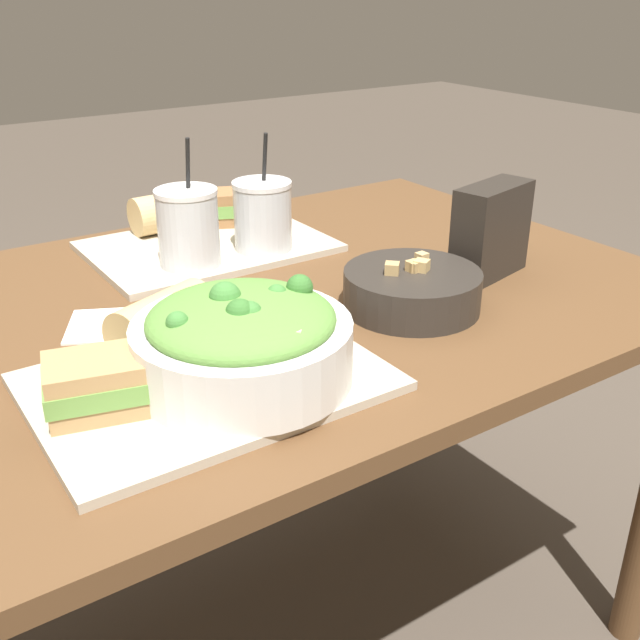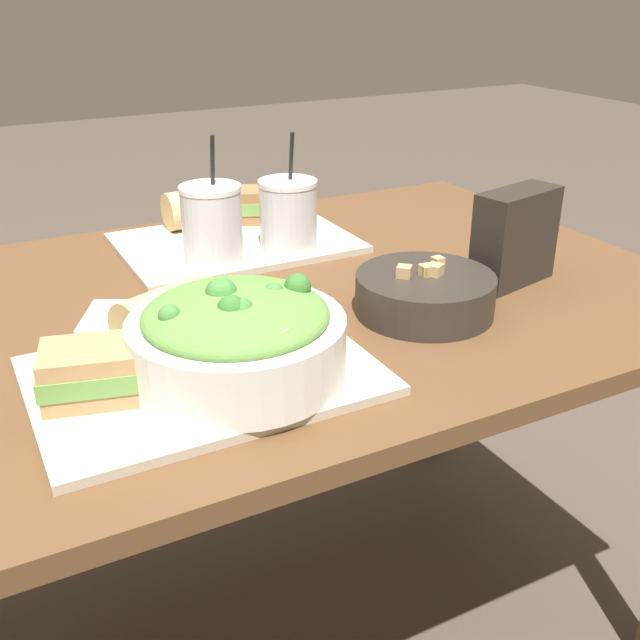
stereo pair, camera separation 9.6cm
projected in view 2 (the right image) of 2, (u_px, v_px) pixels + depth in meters
The scene contains 13 objects.
dining_table at pixel (228, 355), 1.19m from camera, with size 1.48×0.89×0.74m.
tray_near at pixel (204, 376), 0.93m from camera, with size 0.42×0.30×0.01m.
tray_far at pixel (235, 243), 1.39m from camera, with size 0.42×0.30×0.01m.
salad_bowl at pixel (237, 335), 0.90m from camera, with size 0.26×0.26×0.12m.
soup_bowl at pixel (425, 293), 1.10m from camera, with size 0.21×0.21×0.08m.
sandwich_near at pixel (102, 371), 0.86m from camera, with size 0.16×0.12×0.06m.
baguette_near at pixel (170, 313), 1.00m from camera, with size 0.16×0.12×0.07m.
sandwich_far at pixel (262, 205), 1.48m from camera, with size 0.17×0.13×0.06m.
baguette_far at pixel (198, 208), 1.44m from camera, with size 0.13×0.08×0.07m.
drink_cup_dark at pixel (212, 226), 1.26m from camera, with size 0.10×0.10×0.21m.
drink_cup_red at pixel (288, 216), 1.33m from camera, with size 0.10×0.10×0.21m.
chip_bag at pixel (515, 237), 1.20m from camera, with size 0.16×0.09×0.15m.
napkin_folded at pixel (139, 315), 1.11m from camera, with size 0.20×0.17×0.00m.
Camera 2 is at (-0.36, -1.00, 1.20)m, focal length 42.00 mm.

